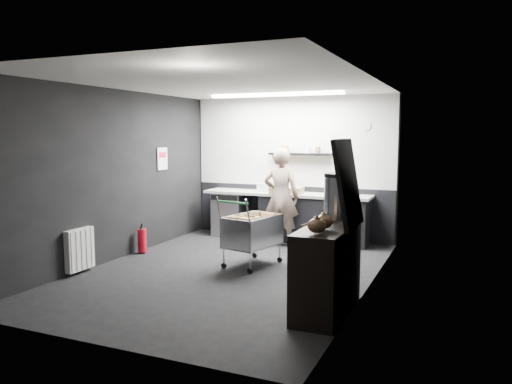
% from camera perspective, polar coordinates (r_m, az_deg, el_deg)
% --- Properties ---
extents(floor, '(5.50, 5.50, 0.00)m').
position_cam_1_polar(floor, '(7.35, -3.12, -9.12)').
color(floor, black).
rests_on(floor, ground).
extents(ceiling, '(5.50, 5.50, 0.00)m').
position_cam_1_polar(ceiling, '(7.11, -3.26, 12.32)').
color(ceiling, silver).
rests_on(ceiling, wall_back).
extents(wall_back, '(5.50, 0.00, 5.50)m').
position_cam_1_polar(wall_back, '(9.64, 4.12, 2.79)').
color(wall_back, black).
rests_on(wall_back, floor).
extents(wall_front, '(5.50, 0.00, 5.50)m').
position_cam_1_polar(wall_front, '(4.82, -17.92, -1.40)').
color(wall_front, black).
rests_on(wall_front, floor).
extents(wall_left, '(0.00, 5.50, 5.50)m').
position_cam_1_polar(wall_left, '(8.19, -15.83, 1.87)').
color(wall_left, black).
rests_on(wall_left, floor).
extents(wall_right, '(0.00, 5.50, 5.50)m').
position_cam_1_polar(wall_right, '(6.47, 12.88, 0.74)').
color(wall_right, black).
rests_on(wall_right, floor).
extents(kitchen_wall_panel, '(3.95, 0.02, 1.70)m').
position_cam_1_polar(kitchen_wall_panel, '(9.60, 4.10, 5.76)').
color(kitchen_wall_panel, silver).
rests_on(kitchen_wall_panel, wall_back).
extents(dado_panel, '(3.95, 0.02, 1.00)m').
position_cam_1_polar(dado_panel, '(9.71, 4.04, -2.23)').
color(dado_panel, black).
rests_on(dado_panel, wall_back).
extents(floating_shelf, '(1.20, 0.22, 0.04)m').
position_cam_1_polar(floating_shelf, '(9.44, 5.02, 4.34)').
color(floating_shelf, black).
rests_on(floating_shelf, wall_back).
extents(wall_clock, '(0.20, 0.03, 0.20)m').
position_cam_1_polar(wall_clock, '(9.22, 12.41, 7.45)').
color(wall_clock, silver).
rests_on(wall_clock, wall_back).
extents(poster, '(0.02, 0.30, 0.40)m').
position_cam_1_polar(poster, '(9.21, -10.66, 3.76)').
color(poster, white).
rests_on(poster, wall_left).
extents(poster_red_band, '(0.02, 0.22, 0.10)m').
position_cam_1_polar(poster_red_band, '(9.20, -10.65, 4.19)').
color(poster_red_band, red).
rests_on(poster_red_band, poster).
extents(radiator, '(0.10, 0.50, 0.60)m').
position_cam_1_polar(radiator, '(7.63, -19.51, -6.21)').
color(radiator, silver).
rests_on(radiator, wall_left).
extents(ceiling_strip, '(2.40, 0.20, 0.04)m').
position_cam_1_polar(ceiling_strip, '(8.80, 2.23, 11.04)').
color(ceiling_strip, white).
rests_on(ceiling_strip, ceiling).
extents(prep_counter, '(3.20, 0.61, 0.90)m').
position_cam_1_polar(prep_counter, '(9.39, 4.19, -2.80)').
color(prep_counter, black).
rests_on(prep_counter, floor).
extents(person, '(0.68, 0.48, 1.76)m').
position_cam_1_polar(person, '(8.93, 2.88, -0.55)').
color(person, beige).
rests_on(person, floor).
extents(shopping_cart, '(0.75, 1.05, 1.04)m').
position_cam_1_polar(shopping_cart, '(7.59, -0.45, -4.75)').
color(shopping_cart, silver).
rests_on(shopping_cart, floor).
extents(sideboard, '(0.56, 1.30, 1.95)m').
position_cam_1_polar(sideboard, '(5.70, 8.34, -7.47)').
color(sideboard, black).
rests_on(sideboard, floor).
extents(fire_extinguisher, '(0.15, 0.15, 0.48)m').
position_cam_1_polar(fire_extinguisher, '(8.62, -12.89, -5.32)').
color(fire_extinguisher, red).
rests_on(fire_extinguisher, floor).
extents(cardboard_box, '(0.61, 0.49, 0.11)m').
position_cam_1_polar(cardboard_box, '(9.30, 3.54, 0.23)').
color(cardboard_box, tan).
rests_on(cardboard_box, prep_counter).
extents(pink_tub, '(0.22, 0.22, 0.22)m').
position_cam_1_polar(pink_tub, '(9.43, 2.29, 0.63)').
color(pink_tub, silver).
rests_on(pink_tub, prep_counter).
extents(white_container, '(0.20, 0.17, 0.16)m').
position_cam_1_polar(white_container, '(9.48, 0.75, 0.49)').
color(white_container, silver).
rests_on(white_container, prep_counter).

